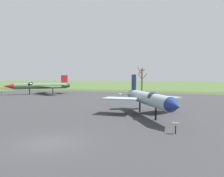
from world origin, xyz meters
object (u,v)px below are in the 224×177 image
info_placard_rear_center (2,93)px  jet_fighter_rear_center (40,86)px  jet_fighter_front_left (148,98)px  info_placard_front_left (176,127)px

info_placard_rear_center → jet_fighter_rear_center: bearing=54.3°
jet_fighter_rear_center → info_placard_rear_center: bearing=-125.7°
jet_fighter_front_left → info_placard_rear_center: (-39.19, 15.05, -1.29)m
info_placard_front_left → jet_fighter_rear_center: size_ratio=0.06×
jet_fighter_rear_center → info_placard_rear_center: 9.17m
info_placard_front_left → info_placard_rear_center: (-42.95, 21.96, 0.16)m
jet_fighter_front_left → info_placard_front_left: jet_fighter_front_left is taller
jet_fighter_rear_center → info_placard_front_left: bearing=-37.9°
jet_fighter_front_left → info_placard_front_left: (3.76, -6.90, -1.45)m
jet_fighter_front_left → info_placard_rear_center: size_ratio=11.31×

